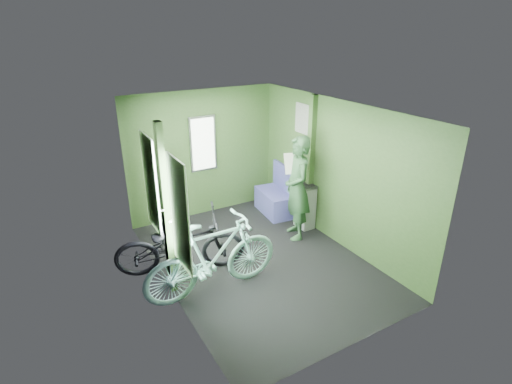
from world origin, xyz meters
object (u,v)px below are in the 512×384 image
(bicycle_black, at_px, (183,273))
(bench_seat, at_px, (276,199))
(bicycle_mint, at_px, (215,293))
(passenger, at_px, (297,188))
(waste_box, at_px, (305,206))

(bicycle_black, bearing_deg, bench_seat, -47.81)
(bicycle_mint, height_order, bench_seat, bench_seat)
(passenger, height_order, waste_box, passenger)
(waste_box, distance_m, bench_seat, 0.77)
(bicycle_mint, xyz_separation_m, passenger, (1.85, 0.74, 0.87))
(bicycle_black, xyz_separation_m, passenger, (2.06, 0.09, 0.87))
(bicycle_black, height_order, passenger, passenger)
(bicycle_mint, bearing_deg, bicycle_black, 17.82)
(passenger, bearing_deg, waste_box, 139.72)
(bicycle_mint, relative_size, bench_seat, 2.06)
(bicycle_black, xyz_separation_m, bicycle_mint, (0.21, -0.65, 0.00))
(passenger, bearing_deg, bench_seat, -172.97)
(bicycle_mint, relative_size, waste_box, 2.33)
(bicycle_black, relative_size, passenger, 1.05)
(waste_box, bearing_deg, bicycle_black, -173.31)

